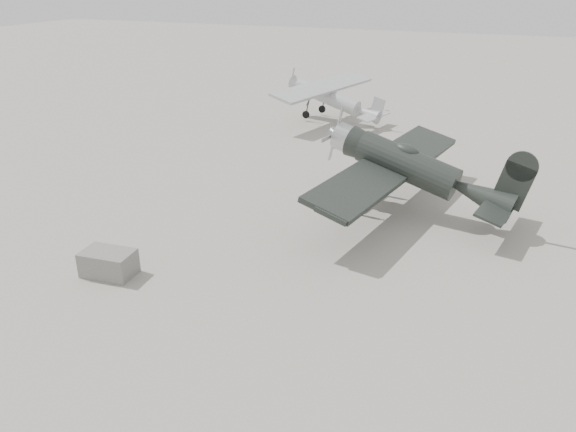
% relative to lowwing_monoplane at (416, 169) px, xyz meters
% --- Properties ---
extents(ground, '(160.00, 160.00, 0.00)m').
position_rel_lowwing_monoplane_xyz_m(ground, '(-1.56, -6.51, -1.89)').
color(ground, gray).
rests_on(ground, ground).
extents(lowwing_monoplane, '(8.01, 11.12, 3.57)m').
position_rel_lowwing_monoplane_xyz_m(lowwing_monoplane, '(0.00, 0.00, 0.00)').
color(lowwing_monoplane, black).
rests_on(lowwing_monoplane, ground).
extents(highwing_monoplane, '(6.95, 9.70, 2.74)m').
position_rel_lowwing_monoplane_xyz_m(highwing_monoplane, '(-7.71, 13.16, -0.17)').
color(highwing_monoplane, gray).
rests_on(highwing_monoplane, ground).
extents(equipment_block, '(1.71, 1.14, 0.82)m').
position_rel_lowwing_monoplane_xyz_m(equipment_block, '(-8.06, -8.51, -1.48)').
color(equipment_block, slate).
rests_on(equipment_block, ground).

